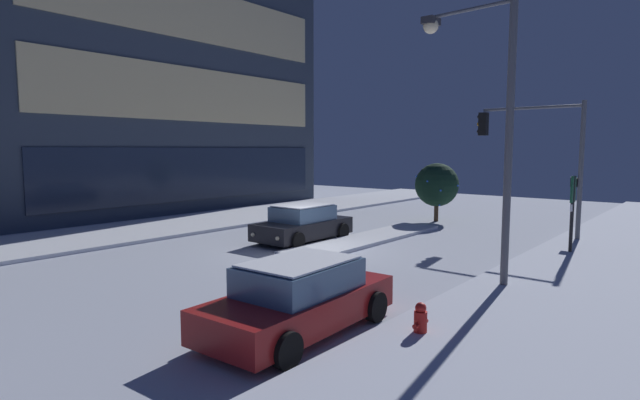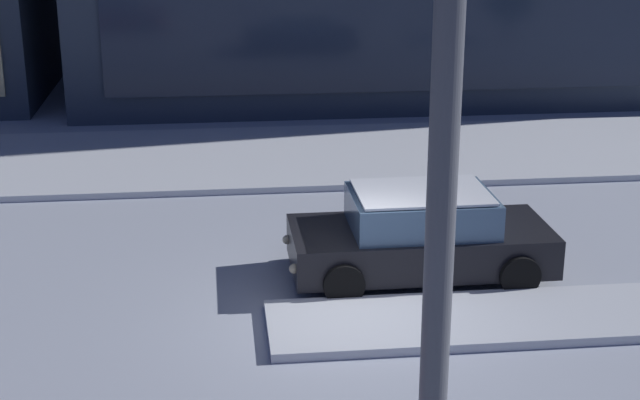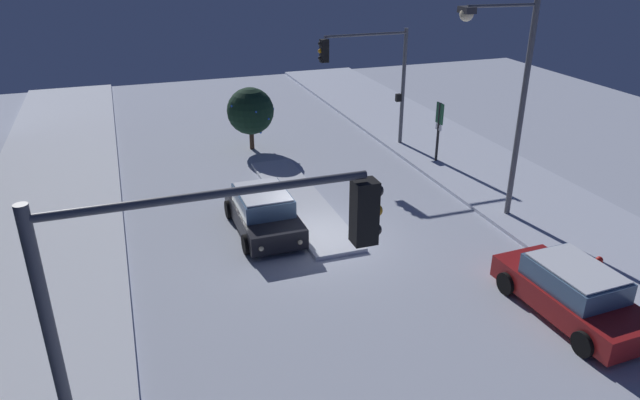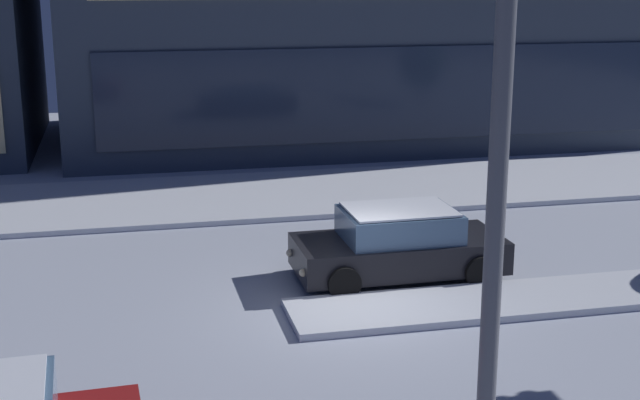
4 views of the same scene
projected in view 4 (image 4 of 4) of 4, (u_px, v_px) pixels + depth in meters
ground at (355, 311)px, 16.64m from camera, size 52.00×52.00×0.00m
curb_strip_far at (274, 195)px, 24.97m from camera, size 52.00×5.20×0.14m
median_strip at (520, 299)px, 17.02m from camera, size 9.00×1.80×0.14m
car_far at (399, 245)px, 18.26m from camera, size 4.40×2.14×1.49m
street_lamp_arched at (478, 93)px, 9.27m from camera, size 0.60×2.73×7.60m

